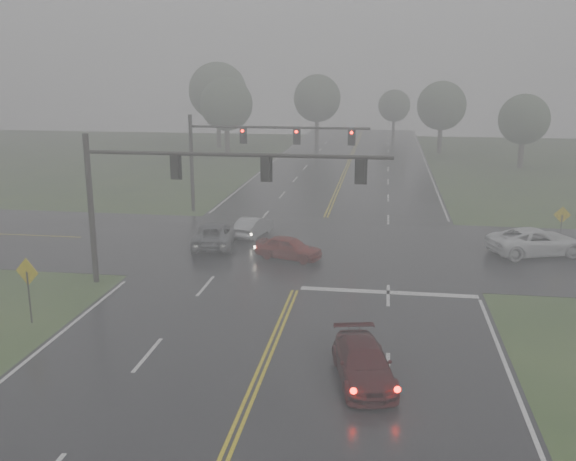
% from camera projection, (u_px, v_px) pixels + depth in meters
% --- Properties ---
extents(ground, '(180.00, 180.00, 0.00)m').
position_uv_depth(ground, '(225.00, 458.00, 17.84)').
color(ground, '#26401B').
rests_on(ground, ground).
extents(main_road, '(18.00, 160.00, 0.02)m').
position_uv_depth(main_road, '(309.00, 256.00, 37.01)').
color(main_road, black).
rests_on(main_road, ground).
extents(cross_street, '(120.00, 14.00, 0.02)m').
position_uv_depth(cross_street, '(313.00, 247.00, 38.93)').
color(cross_street, black).
rests_on(cross_street, ground).
extents(stop_bar, '(8.50, 0.50, 0.01)m').
position_uv_depth(stop_bar, '(388.00, 293.00, 30.99)').
color(stop_bar, silver).
rests_on(stop_bar, ground).
extents(sedan_maroon, '(2.71, 4.72, 1.29)m').
position_uv_depth(sedan_maroon, '(363.00, 380.00, 22.29)').
color(sedan_maroon, '#3A0A0D').
rests_on(sedan_maroon, ground).
extents(sedan_red, '(4.12, 2.64, 1.31)m').
position_uv_depth(sedan_red, '(289.00, 259.00, 36.51)').
color(sedan_red, maroon).
rests_on(sedan_red, ground).
extents(sedan_silver, '(2.14, 4.04, 1.26)m').
position_uv_depth(sedan_silver, '(253.00, 236.00, 41.45)').
color(sedan_silver, '#919498').
rests_on(sedan_silver, ground).
extents(car_grey, '(3.00, 5.36, 1.42)m').
position_uv_depth(car_grey, '(215.00, 246.00, 39.15)').
color(car_grey, '#505257').
rests_on(car_grey, ground).
extents(pickup_white, '(6.12, 4.28, 1.55)m').
position_uv_depth(pickup_white, '(535.00, 255.00, 37.35)').
color(pickup_white, silver).
rests_on(pickup_white, ground).
extents(signal_gantry_near, '(14.86, 0.33, 7.51)m').
position_uv_depth(signal_gantry_near, '(180.00, 181.00, 30.67)').
color(signal_gantry_near, black).
rests_on(signal_gantry_near, ground).
extents(signal_gantry_far, '(13.36, 0.37, 7.25)m').
position_uv_depth(signal_gantry_far, '(245.00, 145.00, 47.01)').
color(signal_gantry_far, black).
rests_on(signal_gantry_far, ground).
extents(sign_diamond_west, '(1.17, 0.34, 2.87)m').
position_uv_depth(sign_diamond_west, '(28.00, 279.00, 26.91)').
color(sign_diamond_west, black).
rests_on(sign_diamond_west, ground).
extents(sign_diamond_east, '(1.03, 0.09, 2.46)m').
position_uv_depth(sign_diamond_east, '(562.00, 220.00, 38.78)').
color(sign_diamond_east, black).
rests_on(sign_diamond_east, ground).
extents(tree_nw_a, '(6.49, 6.49, 9.54)m').
position_uv_depth(tree_nw_a, '(226.00, 104.00, 78.69)').
color(tree_nw_a, '#30261F').
rests_on(tree_nw_a, ground).
extents(tree_ne_a, '(6.18, 6.18, 9.07)m').
position_uv_depth(tree_ne_a, '(442.00, 106.00, 80.99)').
color(tree_ne_a, '#30261F').
rests_on(tree_ne_a, ground).
extents(tree_n_mid, '(6.67, 6.67, 9.79)m').
position_uv_depth(tree_n_mid, '(317.00, 98.00, 90.38)').
color(tree_n_mid, '#30261F').
rests_on(tree_n_mid, ground).
extents(tree_e_near, '(5.41, 5.41, 7.95)m').
position_uv_depth(tree_e_near, '(524.00, 119.00, 68.91)').
color(tree_e_near, '#30261F').
rests_on(tree_e_near, ground).
extents(tree_nw_b, '(7.80, 7.80, 11.46)m').
position_uv_depth(tree_nw_b, '(218.00, 91.00, 86.43)').
color(tree_nw_b, '#30261F').
rests_on(tree_nw_b, ground).
extents(tree_n_far, '(5.02, 5.02, 7.38)m').
position_uv_depth(tree_n_far, '(394.00, 106.00, 100.77)').
color(tree_n_far, '#30261F').
rests_on(tree_n_far, ground).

